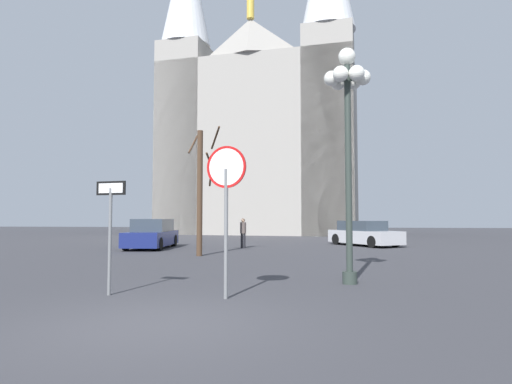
{
  "coord_description": "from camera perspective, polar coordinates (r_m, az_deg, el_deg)",
  "views": [
    {
      "loc": [
        2.33,
        -6.33,
        1.64
      ],
      "look_at": [
        -0.56,
        18.48,
        3.1
      ],
      "focal_mm": 29.89,
      "sensor_mm": 36.0,
      "label": 1
    }
  ],
  "objects": [
    {
      "name": "stop_sign",
      "position": [
        8.66,
        -4.01,
        0.36
      ],
      "size": [
        0.85,
        0.24,
        3.08
      ],
      "color": "slate",
      "rests_on": "ground"
    },
    {
      "name": "cathedral",
      "position": [
        43.32,
        0.75,
        8.22
      ],
      "size": [
        20.07,
        15.12,
        31.62
      ],
      "color": "gray",
      "rests_on": "ground"
    },
    {
      "name": "bare_tree",
      "position": [
        18.16,
        -7.42,
        0.44
      ],
      "size": [
        1.42,
        1.56,
        5.43
      ],
      "color": "#473323",
      "rests_on": "ground"
    },
    {
      "name": "parked_car_near_navy",
      "position": [
        23.08,
        -13.74,
        -5.55
      ],
      "size": [
        2.18,
        4.72,
        1.53
      ],
      "color": "navy",
      "rests_on": "ground"
    },
    {
      "name": "street_lamp",
      "position": [
        11.09,
        12.16,
        10.83
      ],
      "size": [
        1.16,
        1.06,
        5.89
      ],
      "color": "#2D3833",
      "rests_on": "ground"
    },
    {
      "name": "ground_plane",
      "position": [
        6.94,
        -13.77,
        -16.9
      ],
      "size": [
        120.0,
        120.0,
        0.0
      ],
      "primitive_type": "plane",
      "color": "#38383D"
    },
    {
      "name": "parked_car_far_silver",
      "position": [
        25.1,
        14.24,
        -5.46
      ],
      "size": [
        3.98,
        4.69,
        1.41
      ],
      "color": "#B7B7BC",
      "rests_on": "ground"
    },
    {
      "name": "pedestrian_walking",
      "position": [
        22.4,
        -1.74,
        -5.14
      ],
      "size": [
        0.32,
        0.32,
        1.56
      ],
      "color": "black",
      "rests_on": "ground"
    },
    {
      "name": "one_way_arrow_sign",
      "position": [
        9.53,
        -18.92,
        -3.54
      ],
      "size": [
        0.71,
        0.18,
        2.4
      ],
      "color": "slate",
      "rests_on": "ground"
    }
  ]
}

